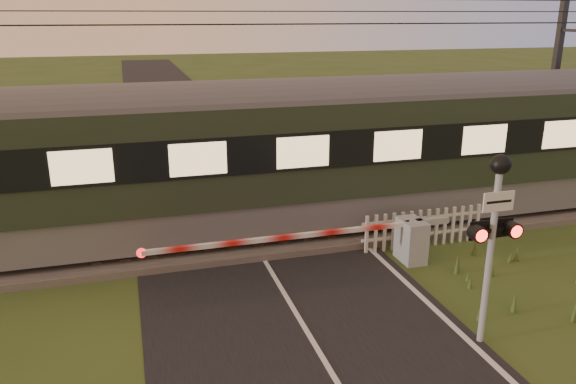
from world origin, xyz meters
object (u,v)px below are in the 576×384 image
object	(u,v)px
crossing_signal	(495,217)
picket_fence	(424,228)
boom_gate	(396,240)
catenary_mast	(555,86)

from	to	relation	value
crossing_signal	picket_fence	world-z (taller)	crossing_signal
crossing_signal	picket_fence	bearing A→B (deg)	74.45
boom_gate	picket_fence	xyz separation A→B (m)	(1.13, 0.69, -0.09)
boom_gate	picket_fence	distance (m)	1.33
picket_fence	boom_gate	bearing A→B (deg)	-148.39
boom_gate	catenary_mast	size ratio (longest dim) A/B	1.12
catenary_mast	picket_fence	bearing A→B (deg)	-149.73
boom_gate	catenary_mast	bearing A→B (deg)	30.46
picket_fence	catenary_mast	distance (m)	8.67
boom_gate	crossing_signal	world-z (taller)	crossing_signal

